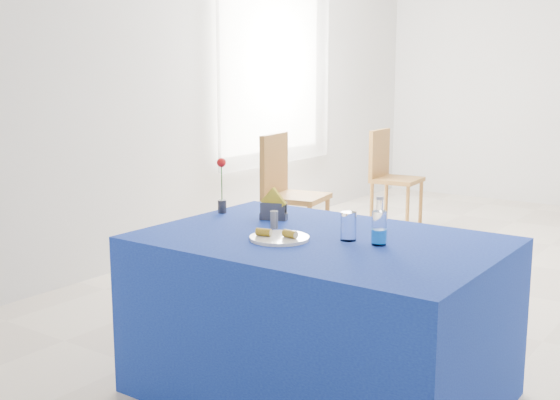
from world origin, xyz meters
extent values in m
plane|color=beige|center=(0.00, 0.00, 0.00)|extent=(7.00, 7.00, 0.00)
plane|color=silver|center=(0.00, -3.50, 1.40)|extent=(5.00, 0.00, 5.00)
plane|color=silver|center=(-2.50, 0.00, 1.40)|extent=(0.00, 7.00, 7.00)
cube|color=white|center=(-2.47, 0.80, 1.55)|extent=(0.04, 1.50, 1.60)
cube|color=white|center=(-2.40, 0.80, 1.55)|extent=(0.04, 1.75, 1.85)
cylinder|color=silver|center=(-0.27, -2.19, 0.77)|extent=(0.27, 0.27, 0.01)
cylinder|color=white|center=(-0.01, -2.03, 0.82)|extent=(0.07, 0.07, 0.13)
cylinder|color=slate|center=(-0.42, -2.03, 0.80)|extent=(0.03, 0.03, 0.08)
cylinder|color=slate|center=(-0.42, -2.01, 0.80)|extent=(0.03, 0.03, 0.08)
cube|color=navy|center=(-0.14, -2.05, 0.38)|extent=(1.60, 1.10, 0.76)
cylinder|color=white|center=(0.14, -2.02, 0.83)|extent=(0.06, 0.06, 0.15)
cylinder|color=blue|center=(0.14, -2.02, 0.80)|extent=(0.07, 0.07, 0.06)
cylinder|color=white|center=(0.14, -2.02, 0.94)|extent=(0.03, 0.03, 0.05)
cylinder|color=silver|center=(0.14, -2.02, 0.97)|extent=(0.03, 0.03, 0.01)
cube|color=#343539|center=(-0.54, -1.86, 0.78)|extent=(0.15, 0.10, 0.03)
cube|color=#3C3C41|center=(-0.54, -1.88, 0.81)|extent=(0.12, 0.05, 0.09)
cube|color=#35363A|center=(-0.55, -1.83, 0.81)|extent=(0.12, 0.05, 0.09)
cube|color=gold|center=(-0.54, -1.86, 0.85)|extent=(0.15, 0.02, 0.15)
cylinder|color=#26262B|center=(-0.87, -1.88, 0.80)|extent=(0.05, 0.05, 0.07)
cylinder|color=#19641A|center=(-0.87, -1.88, 0.91)|extent=(0.01, 0.01, 0.22)
sphere|color=red|center=(-0.87, -1.88, 1.03)|extent=(0.05, 0.05, 0.05)
cylinder|color=olive|center=(-1.38, -0.22, 0.24)|extent=(0.04, 0.04, 0.48)
cylinder|color=olive|center=(-1.45, 0.16, 0.24)|extent=(0.04, 0.04, 0.48)
cylinder|color=olive|center=(-1.76, -0.28, 0.24)|extent=(0.04, 0.04, 0.48)
cylinder|color=olive|center=(-1.83, 0.09, 0.24)|extent=(0.04, 0.04, 0.48)
cube|color=olive|center=(-1.60, -0.06, 0.50)|extent=(0.52, 0.52, 0.04)
cube|color=olive|center=(-1.80, -0.10, 0.76)|extent=(0.12, 0.45, 0.49)
cylinder|color=olive|center=(-1.23, 1.24, 0.23)|extent=(0.04, 0.04, 0.45)
cylinder|color=olive|center=(-1.26, 1.60, 0.23)|extent=(0.04, 0.04, 0.45)
cylinder|color=olive|center=(-1.59, 1.21, 0.23)|extent=(0.04, 0.04, 0.45)
cylinder|color=olive|center=(-1.62, 1.58, 0.23)|extent=(0.04, 0.04, 0.45)
cube|color=olive|center=(-1.42, 1.41, 0.47)|extent=(0.45, 0.45, 0.04)
cube|color=olive|center=(-1.62, 1.39, 0.72)|extent=(0.07, 0.43, 0.46)
cylinder|color=gold|center=(-0.34, -2.22, 0.79)|extent=(0.08, 0.05, 0.04)
cylinder|color=beige|center=(-0.30, -2.22, 0.79)|extent=(0.01, 0.03, 0.03)
cylinder|color=gold|center=(-0.22, -2.19, 0.79)|extent=(0.07, 0.05, 0.04)
cylinder|color=beige|center=(-0.18, -2.19, 0.79)|extent=(0.01, 0.03, 0.03)
camera|label=1|loc=(1.50, -4.70, 1.51)|focal=45.00mm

